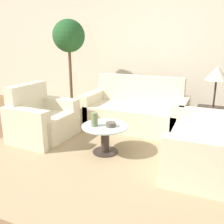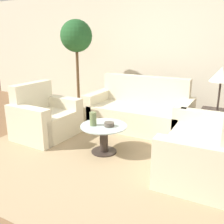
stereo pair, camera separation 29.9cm
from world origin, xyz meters
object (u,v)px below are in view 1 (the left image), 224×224
Objects in this scene: bowl at (111,124)px; table_lamp at (217,75)px; coffee_table at (105,135)px; loveseat at (209,146)px; vase at (94,119)px; armchair at (40,121)px; potted_plant at (69,49)px; sofa_main at (135,111)px.

table_lamp is at bearing 39.74° from bowl.
loveseat is at bearing 5.26° from coffee_table.
coffee_table is 0.29m from vase.
armchair is 7.21× the size of bowl.
loveseat is at bearing -24.51° from potted_plant.
armchair reaches higher than bowl.
vase is (-0.13, -0.07, 0.24)m from coffee_table.
sofa_main is 9.68× the size of vase.
armchair is 1.24m from coffee_table.
potted_plant reaches higher than armchair.
sofa_main reaches higher than loveseat.
sofa_main is 2.81× the size of table_lamp.
potted_plant reaches higher than vase.
vase is at bearing -97.35° from sofa_main.
sofa_main is 1.27m from bowl.
vase is at bearing -96.98° from armchair.
potted_plant is 2.31m from bowl.
potted_plant reaches higher than sofa_main.
potted_plant is at bearing 11.76° from armchair.
vase is (1.32, -1.50, -0.88)m from potted_plant.
bowl is at bearing -92.50° from armchair.
vase is 0.24m from bowl.
vase reaches higher than bowl.
armchair reaches higher than coffee_table.
bowl is (-1.29, -1.07, -0.63)m from table_lamp.
potted_plant is (-1.46, 1.43, 1.12)m from coffee_table.
table_lamp is at bearing -7.27° from potted_plant.
table_lamp reaches higher than vase.
table_lamp is (-0.02, 0.94, 0.79)m from loveseat.
armchair reaches higher than vase.
coffee_table is 1.92m from table_lamp.
sofa_main is 1.25m from coffee_table.
sofa_main is 1.85× the size of armchair.
vase is (-1.51, -1.14, -0.57)m from table_lamp.
loveseat is at bearing 7.50° from vase.
armchair is 5.23× the size of vase.
bowl is at bearing 17.24° from vase.
coffee_table is at bearing -142.26° from table_lamp.
potted_plant reaches higher than loveseat.
sofa_main reaches higher than armchair.
armchair is 1.34m from bowl.
armchair is 0.51× the size of potted_plant.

